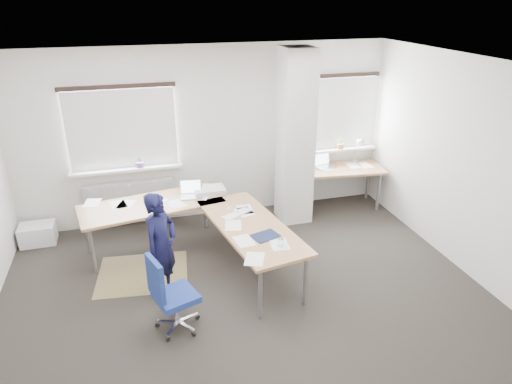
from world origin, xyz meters
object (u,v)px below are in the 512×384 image
object	(u,v)px
desk_main	(202,215)
person	(161,246)
task_chair	(174,309)
desk_side	(342,170)

from	to	relation	value
desk_main	person	world-z (taller)	person
task_chair	desk_main	bearing A→B (deg)	48.95
desk_main	task_chair	distance (m)	1.55
desk_side	task_chair	xyz separation A→B (m)	(-3.18, -2.46, -0.41)
desk_side	task_chair	distance (m)	4.05
task_chair	person	size ratio (longest dim) A/B	0.70
desk_side	desk_main	bearing A→B (deg)	-150.64
desk_main	desk_side	size ratio (longest dim) A/B	1.91
desk_side	person	size ratio (longest dim) A/B	1.06
task_chair	person	xyz separation A→B (m)	(-0.05, 0.68, 0.42)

